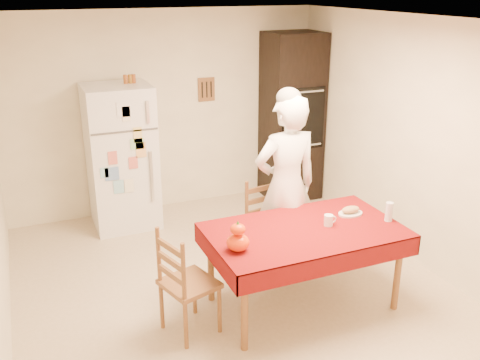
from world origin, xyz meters
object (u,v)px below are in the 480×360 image
oven_cabinet (292,118)px  chair_far (267,222)px  refrigerator (121,157)px  coffee_mug (328,220)px  pumpkin_lower (238,242)px  chair_left (183,280)px  dining_table (304,236)px  seated_woman (286,187)px  bread_plate (350,214)px  wine_glass (389,212)px

oven_cabinet → chair_far: bearing=-124.4°
refrigerator → coffee_mug: (1.36, -2.40, -0.04)m
refrigerator → chair_far: refrigerator is taller
pumpkin_lower → chair_left: bearing=162.2°
chair_left → pumpkin_lower: size_ratio=5.08×
dining_table → chair_left: bearing=179.7°
seated_woman → coffee_mug: size_ratio=18.29×
oven_cabinet → coffee_mug: 2.63m
dining_table → seated_woman: 0.68m
pumpkin_lower → coffee_mug: bearing=7.3°
chair_left → pumpkin_lower: bearing=-124.8°
chair_left → bread_plate: (1.66, 0.10, 0.26)m
chair_left → seated_woman: seated_woman is taller
pumpkin_lower → dining_table: bearing=10.9°
refrigerator → coffee_mug: refrigerator is taller
seated_woman → wine_glass: size_ratio=10.39×
pumpkin_lower → wine_glass: wine_glass is taller
seated_woman → bread_plate: size_ratio=7.62×
chair_left → coffee_mug: chair_left is taller
wine_glass → bread_plate: bearing=134.0°
dining_table → seated_woman: bearing=77.8°
oven_cabinet → bread_plate: bearing=-104.7°
dining_table → wine_glass: (0.78, -0.14, 0.16)m
chair_left → bread_plate: bearing=-103.4°
coffee_mug → pumpkin_lower: (-0.92, -0.12, 0.02)m
oven_cabinet → chair_left: oven_cabinet is taller
refrigerator → chair_far: 2.02m
oven_cabinet → bread_plate: size_ratio=9.17×
refrigerator → chair_left: size_ratio=1.79×
chair_far → chair_left: (-1.12, -0.74, 0.00)m
oven_cabinet → chair_left: bearing=-133.1°
pumpkin_lower → oven_cabinet: bearing=54.3°
seated_woman → pumpkin_lower: 1.12m
dining_table → seated_woman: seated_woman is taller
refrigerator → oven_cabinet: (2.28, 0.05, 0.25)m
wine_glass → chair_left: bearing=175.7°
pumpkin_lower → chair_far: bearing=52.0°
dining_table → seated_woman: (0.14, 0.63, 0.22)m
coffee_mug → dining_table: bearing=176.2°
chair_left → wine_glass: 1.94m
dining_table → pumpkin_lower: 0.72m
refrigerator → seated_woman: (1.26, -1.75, 0.06)m
refrigerator → bread_plate: refrigerator is taller
oven_cabinet → dining_table: size_ratio=1.29×
chair_far → bread_plate: size_ratio=3.96×
chair_far → bread_plate: chair_far is taller
dining_table → coffee_mug: size_ratio=17.00×
chair_left → dining_table: bearing=-107.3°
chair_far → wine_glass: bearing=-57.7°
dining_table → pumpkin_lower: size_ratio=9.08×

